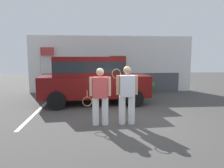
# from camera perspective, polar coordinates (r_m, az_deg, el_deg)

# --- Properties ---
(ground_plane) EXTENTS (40.00, 40.00, 0.00)m
(ground_plane) POSITION_cam_1_polar(r_m,az_deg,el_deg) (6.81, 4.21, -10.07)
(ground_plane) COLOR #423F3D
(parking_stripe_0) EXTENTS (0.12, 4.40, 0.01)m
(parking_stripe_0) POSITION_cam_1_polar(r_m,az_deg,el_deg) (8.45, -19.71, -7.00)
(parking_stripe_0) COLOR silver
(parking_stripe_0) RESTS_ON ground_plane
(house_frontage) EXTENTS (9.46, 0.40, 3.24)m
(house_frontage) POSITION_cam_1_polar(r_m,az_deg,el_deg) (12.27, -0.01, 4.97)
(house_frontage) COLOR white
(house_frontage) RESTS_ON ground_plane
(parked_suv) EXTENTS (4.72, 2.42, 2.05)m
(parked_suv) POSITION_cam_1_polar(r_m,az_deg,el_deg) (9.17, -5.44, 1.75)
(parked_suv) COLOR #590C0C
(parked_suv) RESTS_ON ground_plane
(tennis_player_man) EXTENTS (0.89, 0.28, 1.72)m
(tennis_player_man) POSITION_cam_1_polar(r_m,az_deg,el_deg) (6.26, -3.27, -3.24)
(tennis_player_man) COLOR white
(tennis_player_man) RESTS_ON ground_plane
(tennis_player_woman) EXTENTS (0.79, 0.28, 1.77)m
(tennis_player_woman) POSITION_cam_1_polar(r_m,az_deg,el_deg) (6.34, 4.08, -2.78)
(tennis_player_woman) COLOR white
(tennis_player_woman) RESTS_ON ground_plane
(potted_plant_by_porch) EXTENTS (0.53, 0.53, 0.70)m
(potted_plant_by_porch) POSITION_cam_1_polar(r_m,az_deg,el_deg) (11.77, 10.40, -0.79)
(potted_plant_by_porch) COLOR brown
(potted_plant_by_porch) RESTS_ON ground_plane
(flag_pole) EXTENTS (0.80, 0.12, 2.61)m
(flag_pole) POSITION_cam_1_polar(r_m,az_deg,el_deg) (12.13, -18.08, 6.04)
(flag_pole) COLOR silver
(flag_pole) RESTS_ON ground_plane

